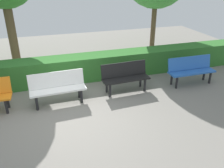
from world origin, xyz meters
TOP-DOWN VIEW (x-y plane):
  - ground_plane at (0.00, 0.00)m, footprint 17.49×17.49m
  - bench_blue at (-4.02, -0.84)m, footprint 1.52×0.46m
  - bench_black at (-1.84, -0.96)m, footprint 1.44×0.52m
  - bench_white at (0.16, -0.83)m, footprint 1.50×0.52m
  - hedge_row at (-0.94, -2.19)m, footprint 13.49×0.75m

SIDE VIEW (x-z plane):
  - ground_plane at x=0.00m, z-range 0.00..0.00m
  - hedge_row at x=-0.94m, z-range 0.00..0.81m
  - bench_black at x=-1.84m, z-range 0.05..0.91m
  - bench_white at x=0.16m, z-range 0.05..0.91m
  - bench_blue at x=-4.02m, z-range 0.05..0.91m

